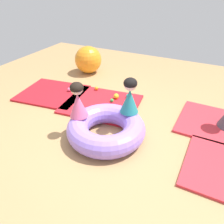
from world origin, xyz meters
TOP-DOWN VIEW (x-y plane):
  - ground_plane at (0.00, 0.00)m, footprint 8.00×8.00m
  - gym_mat_near_right at (-0.52, 0.72)m, footprint 1.49×1.31m
  - gym_mat_front at (-1.65, 0.66)m, footprint 1.40×1.26m
  - inflatable_cushion at (0.02, -0.12)m, footprint 1.18×1.18m
  - child_in_teal at (0.24, 0.24)m, footprint 0.32×0.32m
  - child_in_pink at (-0.39, -0.20)m, footprint 0.34×0.34m
  - play_ball_pink at (-1.36, 0.85)m, footprint 0.08×0.08m
  - play_ball_green at (-0.36, 0.85)m, footprint 0.07×0.07m
  - play_ball_orange at (-0.88, 1.16)m, footprint 0.08×0.08m
  - play_ball_teal at (-0.15, 1.14)m, footprint 0.08×0.08m
  - play_ball_yellow at (-0.34, 1.00)m, footprint 0.10×0.10m
  - exercise_ball_large at (-1.60, 2.01)m, footprint 0.66×0.66m

SIDE VIEW (x-z plane):
  - ground_plane at x=0.00m, z-range 0.00..0.00m
  - gym_mat_near_right at x=-0.52m, z-range 0.00..0.04m
  - gym_mat_front at x=-1.65m, z-range 0.00..0.04m
  - play_ball_green at x=-0.36m, z-range 0.04..0.11m
  - play_ball_teal at x=-0.15m, z-range 0.04..0.12m
  - play_ball_orange at x=-0.88m, z-range 0.04..0.12m
  - play_ball_pink at x=-1.36m, z-range 0.04..0.12m
  - play_ball_yellow at x=-0.34m, z-range 0.04..0.14m
  - inflatable_cushion at x=0.02m, z-range 0.00..0.33m
  - exercise_ball_large at x=-1.60m, z-range 0.00..0.66m
  - child_in_pink at x=-0.39m, z-range 0.32..0.86m
  - child_in_teal at x=0.24m, z-range 0.32..0.88m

